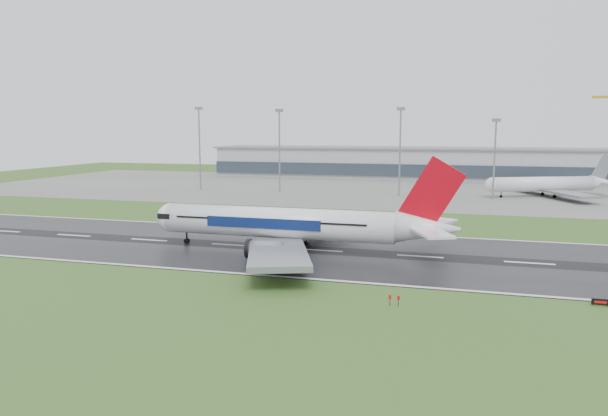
% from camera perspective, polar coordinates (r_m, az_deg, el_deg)
% --- Properties ---
extents(ground, '(520.00, 520.00, 0.00)m').
position_cam_1_polar(ground, '(111.04, 11.88, -4.95)').
color(ground, '#30541E').
rests_on(ground, ground).
extents(runway, '(400.00, 45.00, 0.10)m').
position_cam_1_polar(runway, '(111.03, 11.88, -4.92)').
color(runway, black).
rests_on(runway, ground).
extents(apron, '(400.00, 130.00, 0.08)m').
position_cam_1_polar(apron, '(234.45, 14.05, 1.78)').
color(apron, slate).
rests_on(apron, ground).
extents(terminal, '(240.00, 36.00, 15.00)m').
position_cam_1_polar(terminal, '(293.64, 14.49, 4.44)').
color(terminal, '#9799A2').
rests_on(terminal, ground).
extents(main_airliner, '(64.32, 61.29, 18.87)m').
position_cam_1_polar(main_airliner, '(112.17, -0.61, 0.31)').
color(main_airliner, white).
rests_on(main_airliner, runway).
extents(parked_airliner, '(67.55, 65.75, 15.29)m').
position_cam_1_polar(parked_airliner, '(224.08, 23.90, 3.02)').
color(parked_airliner, silver).
rests_on(parked_airliner, apron).
extents(runway_sign, '(2.28, 0.90, 1.04)m').
position_cam_1_polar(runway_sign, '(89.42, 28.24, -8.58)').
color(runway_sign, black).
rests_on(runway_sign, ground).
extents(floodmast_0, '(0.64, 0.64, 32.83)m').
position_cam_1_polar(floodmast_0, '(232.61, -10.71, 5.87)').
color(floodmast_0, gray).
rests_on(floodmast_0, ground).
extents(floodmast_1, '(0.64, 0.64, 31.66)m').
position_cam_1_polar(floodmast_1, '(219.41, -2.55, 5.73)').
color(floodmast_1, gray).
rests_on(floodmast_1, ground).
extents(floodmast_2, '(0.64, 0.64, 31.82)m').
position_cam_1_polar(floodmast_2, '(209.39, 9.86, 5.53)').
color(floodmast_2, gray).
rests_on(floodmast_2, ground).
extents(floodmast_3, '(0.64, 0.64, 27.53)m').
position_cam_1_polar(floodmast_3, '(208.66, 19.04, 4.61)').
color(floodmast_3, gray).
rests_on(floodmast_3, ground).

